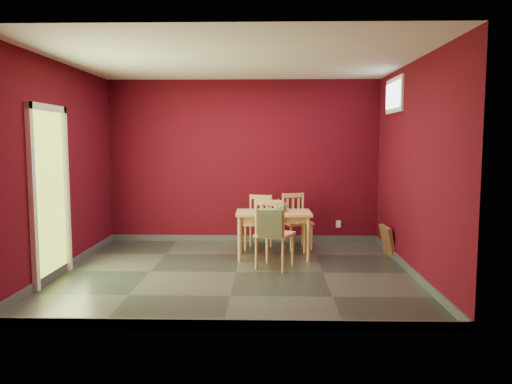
{
  "coord_description": "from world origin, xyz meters",
  "views": [
    {
      "loc": [
        0.42,
        -6.33,
        1.71
      ],
      "look_at": [
        0.25,
        0.45,
        1.0
      ],
      "focal_mm": 35.0,
      "sensor_mm": 36.0,
      "label": 1
    }
  ],
  "objects_px": {
    "cat": "(280,204)",
    "dining_table": "(274,217)",
    "chair_far_right": "(296,220)",
    "chair_far_left": "(259,221)",
    "picture_frame": "(387,241)",
    "chair_near": "(274,233)",
    "tote_bag": "(270,223)"
  },
  "relations": [
    {
      "from": "chair_near",
      "to": "tote_bag",
      "type": "height_order",
      "value": "chair_near"
    },
    {
      "from": "dining_table",
      "to": "chair_far_right",
      "type": "relative_size",
      "value": 1.26
    },
    {
      "from": "chair_near",
      "to": "tote_bag",
      "type": "distance_m",
      "value": 0.27
    },
    {
      "from": "chair_far_left",
      "to": "picture_frame",
      "type": "xyz_separation_m",
      "value": [
        1.92,
        -0.47,
        -0.21
      ]
    },
    {
      "from": "chair_far_right",
      "to": "dining_table",
      "type": "bearing_deg",
      "value": -119.11
    },
    {
      "from": "cat",
      "to": "chair_near",
      "type": "bearing_deg",
      "value": -95.98
    },
    {
      "from": "cat",
      "to": "picture_frame",
      "type": "relative_size",
      "value": 0.94
    },
    {
      "from": "tote_bag",
      "to": "cat",
      "type": "distance_m",
      "value": 0.93
    },
    {
      "from": "chair_far_right",
      "to": "cat",
      "type": "relative_size",
      "value": 2.05
    },
    {
      "from": "chair_far_left",
      "to": "picture_frame",
      "type": "relative_size",
      "value": 1.86
    },
    {
      "from": "chair_near",
      "to": "picture_frame",
      "type": "height_order",
      "value": "chair_near"
    },
    {
      "from": "tote_bag",
      "to": "picture_frame",
      "type": "height_order",
      "value": "tote_bag"
    },
    {
      "from": "tote_bag",
      "to": "cat",
      "type": "bearing_deg",
      "value": 80.05
    },
    {
      "from": "chair_far_left",
      "to": "chair_far_right",
      "type": "height_order",
      "value": "chair_far_right"
    },
    {
      "from": "chair_near",
      "to": "picture_frame",
      "type": "bearing_deg",
      "value": 25.04
    },
    {
      "from": "chair_far_right",
      "to": "picture_frame",
      "type": "xyz_separation_m",
      "value": [
        1.33,
        -0.49,
        -0.22
      ]
    },
    {
      "from": "chair_near",
      "to": "picture_frame",
      "type": "xyz_separation_m",
      "value": [
        1.7,
        0.79,
        -0.26
      ]
    },
    {
      "from": "tote_bag",
      "to": "cat",
      "type": "height_order",
      "value": "tote_bag"
    },
    {
      "from": "dining_table",
      "to": "cat",
      "type": "xyz_separation_m",
      "value": [
        0.1,
        0.06,
        0.19
      ]
    },
    {
      "from": "chair_far_right",
      "to": "cat",
      "type": "bearing_deg",
      "value": -114.23
    },
    {
      "from": "cat",
      "to": "dining_table",
      "type": "bearing_deg",
      "value": -144.5
    },
    {
      "from": "picture_frame",
      "to": "chair_near",
      "type": "bearing_deg",
      "value": -154.96
    },
    {
      "from": "chair_far_left",
      "to": "cat",
      "type": "distance_m",
      "value": 0.74
    },
    {
      "from": "chair_far_right",
      "to": "cat",
      "type": "distance_m",
      "value": 0.73
    },
    {
      "from": "chair_far_left",
      "to": "cat",
      "type": "relative_size",
      "value": 1.98
    },
    {
      "from": "chair_far_left",
      "to": "chair_far_right",
      "type": "relative_size",
      "value": 0.97
    },
    {
      "from": "chair_far_right",
      "to": "chair_near",
      "type": "distance_m",
      "value": 1.33
    },
    {
      "from": "chair_far_right",
      "to": "cat",
      "type": "xyz_separation_m",
      "value": [
        -0.27,
        -0.59,
        0.34
      ]
    },
    {
      "from": "picture_frame",
      "to": "chair_far_right",
      "type": "bearing_deg",
      "value": 159.83
    },
    {
      "from": "dining_table",
      "to": "chair_near",
      "type": "bearing_deg",
      "value": -90.37
    },
    {
      "from": "chair_near",
      "to": "tote_bag",
      "type": "relative_size",
      "value": 2.18
    },
    {
      "from": "dining_table",
      "to": "cat",
      "type": "height_order",
      "value": "cat"
    }
  ]
}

